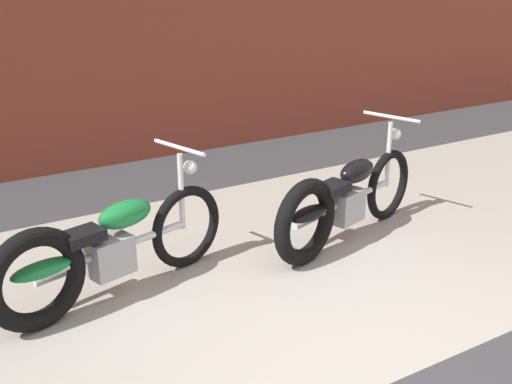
# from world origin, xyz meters

# --- Properties ---
(sidewalk_slab) EXTENTS (36.00, 3.50, 0.01)m
(sidewalk_slab) POSITION_xyz_m (0.00, 1.75, 0.00)
(sidewalk_slab) COLOR #9E998E
(sidewalk_slab) RESTS_ON ground
(motorcycle_green) EXTENTS (1.96, 0.78, 1.03)m
(motorcycle_green) POSITION_xyz_m (-0.99, 1.81, 0.40)
(motorcycle_green) COLOR black
(motorcycle_green) RESTS_ON ground
(motorcycle_black) EXTENTS (1.95, 0.83, 1.03)m
(motorcycle_black) POSITION_xyz_m (1.10, 1.71, 0.40)
(motorcycle_black) COLOR black
(motorcycle_black) RESTS_ON ground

